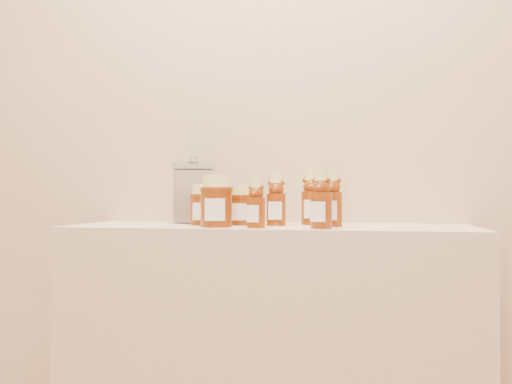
% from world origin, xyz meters
% --- Properties ---
extents(wall_back, '(3.50, 0.02, 2.70)m').
position_xyz_m(wall_back, '(0.00, 1.75, 1.35)').
color(wall_back, tan).
rests_on(wall_back, ground).
extents(display_table, '(1.20, 0.40, 0.90)m').
position_xyz_m(display_table, '(0.00, 1.55, 0.45)').
color(display_table, '#C1A78D').
rests_on(display_table, ground).
extents(bear_bottle_back_left, '(0.06, 0.06, 0.18)m').
position_xyz_m(bear_bottle_back_left, '(0.02, 1.54, 0.99)').
color(bear_bottle_back_left, '#612207').
rests_on(bear_bottle_back_left, display_table).
extents(bear_bottle_back_mid, '(0.07, 0.07, 0.19)m').
position_xyz_m(bear_bottle_back_mid, '(0.12, 1.61, 1.00)').
color(bear_bottle_back_mid, '#612207').
rests_on(bear_bottle_back_mid, display_table).
extents(bear_bottle_back_right, '(0.07, 0.07, 0.19)m').
position_xyz_m(bear_bottle_back_right, '(0.19, 1.52, 0.99)').
color(bear_bottle_back_right, '#612207').
rests_on(bear_bottle_back_right, display_table).
extents(bear_bottle_front_left, '(0.06, 0.06, 0.16)m').
position_xyz_m(bear_bottle_front_left, '(-0.02, 1.42, 0.98)').
color(bear_bottle_front_left, '#612207').
rests_on(bear_bottle_front_left, display_table).
extents(bear_bottle_front_right, '(0.08, 0.08, 0.18)m').
position_xyz_m(bear_bottle_front_right, '(0.16, 1.42, 0.99)').
color(bear_bottle_front_right, '#612207').
rests_on(bear_bottle_front_right, display_table).
extents(honey_jar_left, '(0.09, 0.09, 0.12)m').
position_xyz_m(honey_jar_left, '(-0.20, 1.54, 0.96)').
color(honey_jar_left, '#612207').
rests_on(honey_jar_left, display_table).
extents(honey_jar_back, '(0.08, 0.08, 0.12)m').
position_xyz_m(honey_jar_back, '(-0.08, 1.56, 0.96)').
color(honey_jar_back, '#612207').
rests_on(honey_jar_back, display_table).
extents(honey_jar_front, '(0.11, 0.11, 0.15)m').
position_xyz_m(honey_jar_front, '(-0.14, 1.44, 0.97)').
color(honey_jar_front, '#612207').
rests_on(honey_jar_front, display_table).
extents(glass_canister, '(0.17, 0.17, 0.21)m').
position_xyz_m(glass_canister, '(-0.27, 1.64, 1.01)').
color(glass_canister, white).
rests_on(glass_canister, display_table).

